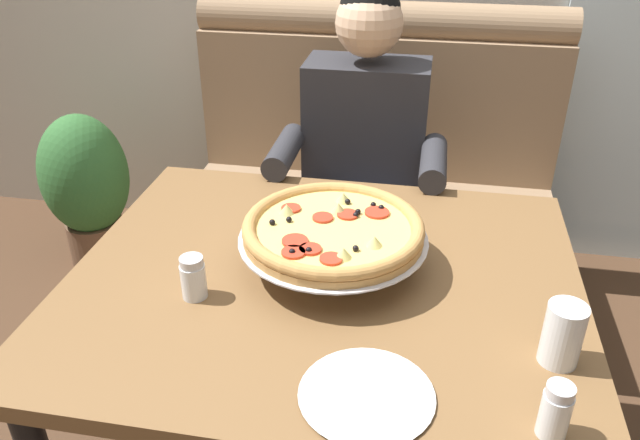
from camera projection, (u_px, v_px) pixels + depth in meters
The scene contains 10 objects.
booth_bench at pixel (367, 209), 2.45m from camera, with size 1.39×0.78×1.13m.
dining_table at pixel (323, 306), 1.50m from camera, with size 1.17×0.99×0.75m.
diner_main at pixel (361, 164), 2.07m from camera, with size 0.54×0.64×1.27m.
pizza at pixel (333, 230), 1.44m from camera, with size 0.44×0.44×0.13m.
shaker_pepper_flakes at pixel (555, 414), 1.03m from camera, with size 0.05×0.05×0.11m.
shaker_parmesan at pixel (194, 280), 1.36m from camera, with size 0.06×0.06×0.10m.
plate_near_left at pixel (367, 392), 1.12m from camera, with size 0.25×0.25×0.02m.
drinking_glass at pixel (562, 337), 1.18m from camera, with size 0.07×0.07×0.13m.
patio_chair at pixel (603, 101), 3.17m from camera, with size 0.43×0.43×0.86m.
potted_plant at pixel (86, 186), 2.65m from camera, with size 0.36×0.36×0.70m.
Camera 1 is at (0.21, -1.18, 1.58)m, focal length 35.47 mm.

